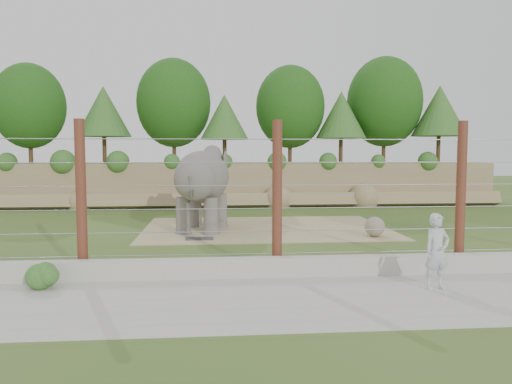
{
  "coord_description": "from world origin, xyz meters",
  "views": [
    {
      "loc": [
        -1.66,
        -17.39,
        3.18
      ],
      "look_at": [
        0.0,
        2.0,
        1.6
      ],
      "focal_mm": 35.0,
      "sensor_mm": 36.0,
      "label": 1
    }
  ],
  "objects": [
    {
      "name": "walkway_shrub",
      "position": [
        -5.58,
        -5.8,
        0.31
      ],
      "size": [
        0.6,
        0.6,
        0.6
      ],
      "primitive_type": "sphere",
      "color": "#326024",
      "rests_on": "walkway"
    },
    {
      "name": "zookeeper",
      "position": [
        3.45,
        -6.49,
        0.89
      ],
      "size": [
        0.72,
        0.55,
        1.76
      ],
      "primitive_type": "imported",
      "rotation": [
        0.0,
        0.0,
        0.22
      ],
      "color": "#AFB4B9",
      "rests_on": "walkway"
    },
    {
      "name": "stone_ball",
      "position": [
        4.31,
        0.55,
        0.39
      ],
      "size": [
        0.74,
        0.74,
        0.74
      ],
      "primitive_type": "sphere",
      "color": "gray",
      "rests_on": "dirt_patch"
    },
    {
      "name": "walkway",
      "position": [
        0.0,
        -7.0,
        0.01
      ],
      "size": [
        26.0,
        4.0,
        0.01
      ],
      "primitive_type": "cube",
      "color": "#B0AEA4",
      "rests_on": "ground"
    },
    {
      "name": "dirt_patch",
      "position": [
        0.5,
        3.0,
        0.01
      ],
      "size": [
        10.0,
        7.0,
        0.02
      ],
      "primitive_type": "cube",
      "color": "tan",
      "rests_on": "ground"
    },
    {
      "name": "barrier_fence",
      "position": [
        0.0,
        -4.5,
        2.0
      ],
      "size": [
        20.26,
        0.26,
        4.0
      ],
      "color": "#54251B",
      "rests_on": "ground"
    },
    {
      "name": "back_embankment",
      "position": [
        0.59,
        12.68,
        3.97
      ],
      "size": [
        30.0,
        5.52,
        8.77
      ],
      "color": "#937657",
      "rests_on": "ground"
    },
    {
      "name": "retaining_wall",
      "position": [
        0.0,
        -5.0,
        0.25
      ],
      "size": [
        26.0,
        0.35,
        0.5
      ],
      "primitive_type": "cube",
      "color": "#B0AEA4",
      "rests_on": "ground"
    },
    {
      "name": "elephant",
      "position": [
        -2.11,
        2.61,
        1.68
      ],
      "size": [
        2.64,
        4.44,
        3.36
      ],
      "primitive_type": null,
      "rotation": [
        0.0,
        0.0,
        -0.22
      ],
      "color": "#5B5552",
      "rests_on": "ground"
    },
    {
      "name": "drain_grate",
      "position": [
        -2.18,
        0.6,
        0.04
      ],
      "size": [
        1.0,
        0.6,
        0.03
      ],
      "primitive_type": "cube",
      "color": "#262628",
      "rests_on": "dirt_patch"
    },
    {
      "name": "ground",
      "position": [
        0.0,
        0.0,
        0.0
      ],
      "size": [
        90.0,
        90.0,
        0.0
      ],
      "primitive_type": "plane",
      "color": "#3B5D23",
      "rests_on": "ground"
    }
  ]
}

